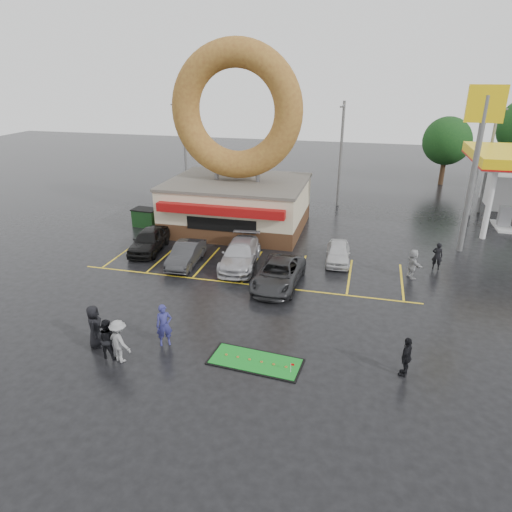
% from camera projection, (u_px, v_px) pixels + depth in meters
% --- Properties ---
extents(ground, '(120.00, 120.00, 0.00)m').
position_uv_depth(ground, '(223.00, 312.00, 23.20)').
color(ground, black).
rests_on(ground, ground).
extents(donut_shop, '(10.20, 8.70, 13.50)m').
position_uv_depth(donut_shop, '(237.00, 170.00, 33.80)').
color(donut_shop, '#472B19').
rests_on(donut_shop, ground).
extents(shell_sign, '(2.20, 0.36, 10.60)m').
position_uv_depth(shell_sign, '(480.00, 140.00, 28.20)').
color(shell_sign, slate).
rests_on(shell_sign, ground).
extents(streetlight_left, '(0.40, 2.21, 9.00)m').
position_uv_depth(streetlight_left, '(185.00, 148.00, 41.49)').
color(streetlight_left, slate).
rests_on(streetlight_left, ground).
extents(streetlight_mid, '(0.40, 2.21, 9.00)m').
position_uv_depth(streetlight_mid, '(341.00, 152.00, 39.22)').
color(streetlight_mid, slate).
rests_on(streetlight_mid, ground).
extents(streetlight_right, '(0.40, 2.21, 9.00)m').
position_uv_depth(streetlight_right, '(490.00, 156.00, 37.39)').
color(streetlight_right, slate).
rests_on(streetlight_right, ground).
extents(tree_far_d, '(4.90, 4.90, 7.00)m').
position_uv_depth(tree_far_d, '(447.00, 141.00, 46.98)').
color(tree_far_d, '#332114').
rests_on(tree_far_d, ground).
extents(car_black, '(2.30, 4.67, 1.53)m').
position_uv_depth(car_black, '(149.00, 240.00, 30.66)').
color(car_black, black).
rests_on(car_black, ground).
extents(car_dgrey, '(1.63, 4.20, 1.36)m').
position_uv_depth(car_dgrey, '(186.00, 254.00, 28.61)').
color(car_dgrey, '#29292B').
rests_on(car_dgrey, ground).
extents(car_silver, '(2.63, 5.40, 1.51)m').
position_uv_depth(car_silver, '(240.00, 254.00, 28.38)').
color(car_silver, '#ACABB0').
rests_on(car_silver, ground).
extents(car_grey, '(2.58, 5.23, 1.43)m').
position_uv_depth(car_grey, '(278.00, 274.00, 25.77)').
color(car_grey, '#2B2B2D').
rests_on(car_grey, ground).
extents(car_white, '(1.73, 3.79, 1.26)m').
position_uv_depth(car_white, '(338.00, 253.00, 28.97)').
color(car_white, silver).
rests_on(car_white, ground).
extents(person_blue, '(0.86, 0.77, 1.97)m').
position_uv_depth(person_blue, '(164.00, 325.00, 20.11)').
color(person_blue, navy).
rests_on(person_blue, ground).
extents(person_blackjkt, '(0.88, 0.69, 1.80)m').
position_uv_depth(person_blackjkt, '(107.00, 339.00, 19.26)').
color(person_blackjkt, black).
rests_on(person_blackjkt, ground).
extents(person_hoodie, '(1.42, 1.15, 1.92)m').
position_uv_depth(person_hoodie, '(119.00, 341.00, 18.97)').
color(person_hoodie, gray).
rests_on(person_hoodie, ground).
extents(person_bystander, '(0.93, 1.13, 1.98)m').
position_uv_depth(person_bystander, '(95.00, 326.00, 20.01)').
color(person_bystander, black).
rests_on(person_bystander, ground).
extents(person_cameraman, '(0.72, 1.09, 1.73)m').
position_uv_depth(person_cameraman, '(406.00, 357.00, 18.12)').
color(person_cameraman, black).
rests_on(person_cameraman, ground).
extents(person_walker_near, '(1.06, 1.72, 1.77)m').
position_uv_depth(person_walker_near, '(413.00, 264.00, 26.68)').
color(person_walker_near, '#9C9C9E').
rests_on(person_walker_near, ground).
extents(person_walker_far, '(0.69, 0.51, 1.72)m').
position_uv_depth(person_walker_far, '(437.00, 256.00, 27.87)').
color(person_walker_far, black).
rests_on(person_walker_far, ground).
extents(dumpster, '(1.89, 1.33, 1.30)m').
position_uv_depth(dumpster, '(146.00, 218.00, 35.64)').
color(dumpster, '#19421B').
rests_on(dumpster, ground).
extents(putting_green, '(4.05, 2.02, 0.50)m').
position_uv_depth(putting_green, '(255.00, 361.00, 19.22)').
color(putting_green, black).
rests_on(putting_green, ground).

